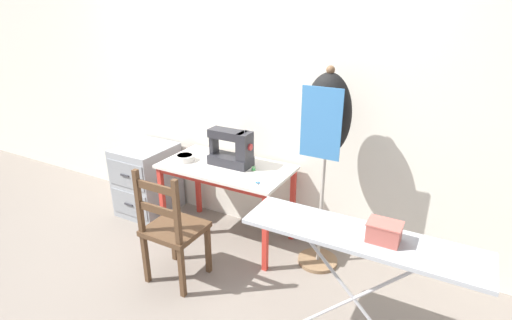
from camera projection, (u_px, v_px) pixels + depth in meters
name	position (u px, v px, depth m)	size (l,w,h in m)	color
ground_plane	(209.00, 254.00, 3.37)	(14.00, 14.00, 0.00)	gray
wall_back	(247.00, 90.00, 3.44)	(10.00, 0.05, 2.55)	silver
sewing_table	(225.00, 175.00, 3.38)	(1.10, 0.59, 0.70)	silver
sewing_machine	(233.00, 149.00, 3.31)	(0.38, 0.17, 0.33)	#28282D
fabric_bowl	(185.00, 158.00, 3.45)	(0.17, 0.17, 0.05)	silver
scissors	(258.00, 184.00, 3.01)	(0.09, 0.12, 0.01)	silver
thread_spool_near_machine	(254.00, 169.00, 3.25)	(0.04, 0.04, 0.03)	green
wooden_chair	(172.00, 230.00, 2.92)	(0.40, 0.38, 0.92)	#513823
filing_cabinet	(147.00, 179.00, 3.95)	(0.47, 0.55, 0.69)	#93999E
dress_form	(327.00, 126.00, 2.83)	(0.34, 0.32, 1.59)	#846647
ironing_board	(360.00, 242.00, 2.15)	(1.29, 0.33, 0.83)	#ADB2B7
storage_box	(384.00, 232.00, 2.06)	(0.17, 0.13, 0.11)	#AD564C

